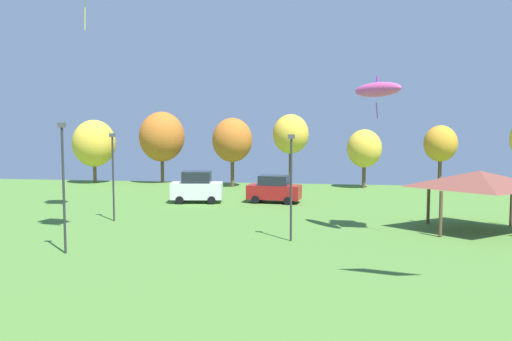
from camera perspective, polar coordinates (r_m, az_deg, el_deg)
The scene contains 13 objects.
kite_flying_2 at distance 31.11m, azimuth 12.64°, elevation 8.31°, with size 2.87×3.41×2.35m.
parked_car_leftmost at distance 43.73m, azimuth -6.25°, elevation -1.77°, with size 4.27×2.49×2.53m.
parked_car_second_from_left at distance 43.44m, azimuth 1.92°, elevation -1.97°, with size 4.39×2.40×2.20m.
park_pavilion at distance 34.29m, azimuth 22.42°, elevation -0.87°, with size 6.44×5.21×3.60m.
light_post_0 at distance 36.27m, azimuth -14.82°, elevation -0.09°, with size 0.36×0.20×5.72m.
light_post_1 at distance 27.82m, azimuth -19.62°, elevation -0.98°, with size 0.36×0.20×6.39m.
light_post_2 at distance 29.11m, azimuth 3.72°, elevation -1.08°, with size 0.36×0.20×5.77m.
treeline_tree_0 at distance 60.22m, azimuth -16.68°, elevation 2.75°, with size 4.53×4.53×6.74m.
treeline_tree_1 at distance 58.85m, azimuth -9.88°, elevation 3.52°, with size 4.84×4.84×7.60m.
treeline_tree_2 at distance 54.19m, azimuth -2.51°, elevation 3.21°, with size 4.01×4.01×6.91m.
treeline_tree_3 at distance 54.12m, azimuth 3.68°, elevation 3.82°, with size 3.57×3.57×7.27m.
treeline_tree_4 at distance 54.26m, azimuth 11.33°, elevation 2.27°, with size 3.40×3.40×5.77m.
treeline_tree_5 at distance 56.49m, azimuth 18.85°, elevation 2.68°, with size 3.26×3.26×6.17m.
Camera 1 is at (1.99, 2.99, 6.34)m, focal length 38.00 mm.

